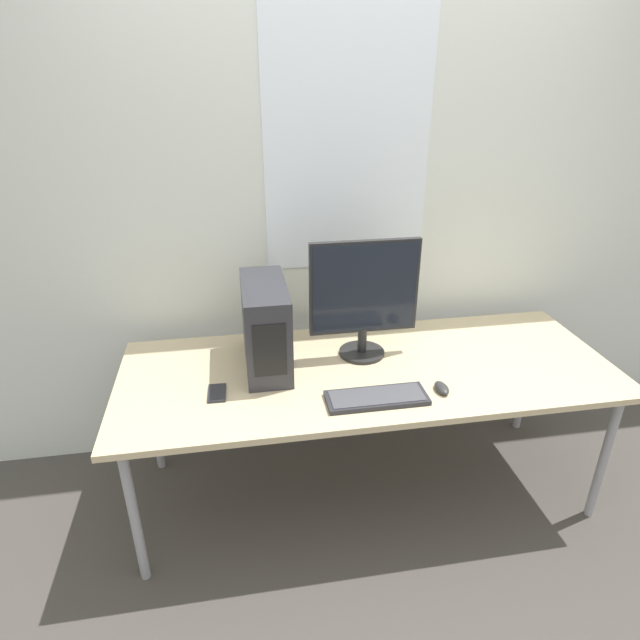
# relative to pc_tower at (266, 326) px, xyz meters

# --- Properties ---
(ground_plane) EXTENTS (14.00, 14.00, 0.00)m
(ground_plane) POSITION_rel_pc_tower_xyz_m (0.44, -0.53, -0.89)
(ground_plane) COLOR #47423D
(wall_back) EXTENTS (8.00, 0.07, 2.70)m
(wall_back) POSITION_rel_pc_tower_xyz_m (0.44, 0.45, 0.46)
(wall_back) COLOR silver
(wall_back) RESTS_ON ground_plane
(desk) EXTENTS (2.17, 0.84, 0.70)m
(desk) POSITION_rel_pc_tower_xyz_m (0.44, -0.10, -0.23)
(desk) COLOR #D1BA8E
(desk) RESTS_ON ground_plane
(pc_tower) EXTENTS (0.19, 0.45, 0.38)m
(pc_tower) POSITION_rel_pc_tower_xyz_m (0.00, 0.00, 0.00)
(pc_tower) COLOR #2D2D33
(pc_tower) RESTS_ON desk
(monitor_main) EXTENTS (0.49, 0.21, 0.55)m
(monitor_main) POSITION_rel_pc_tower_xyz_m (0.44, 0.02, 0.10)
(monitor_main) COLOR black
(monitor_main) RESTS_ON desk
(keyboard) EXTENTS (0.41, 0.15, 0.02)m
(keyboard) POSITION_rel_pc_tower_xyz_m (0.41, -0.36, -0.18)
(keyboard) COLOR #28282D
(keyboard) RESTS_ON desk
(mouse) EXTENTS (0.05, 0.10, 0.03)m
(mouse) POSITION_rel_pc_tower_xyz_m (0.69, -0.34, -0.18)
(mouse) COLOR #2D2D2D
(mouse) RESTS_ON desk
(cell_phone) EXTENTS (0.08, 0.13, 0.01)m
(cell_phone) POSITION_rel_pc_tower_xyz_m (-0.22, -0.21, -0.19)
(cell_phone) COLOR #232328
(cell_phone) RESTS_ON desk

